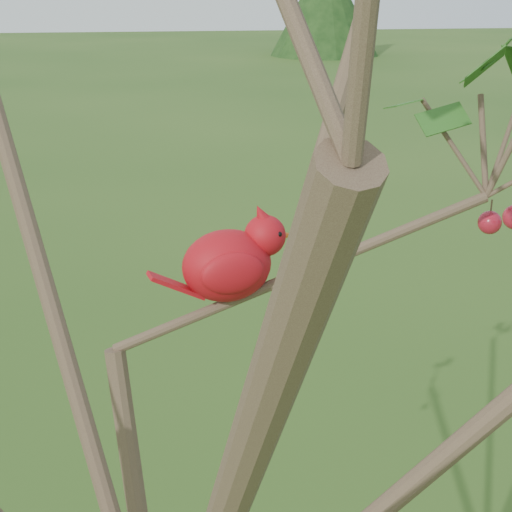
% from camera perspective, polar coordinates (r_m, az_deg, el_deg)
% --- Properties ---
extents(crabapple_tree, '(2.35, 2.05, 2.95)m').
position_cam_1_polar(crabapple_tree, '(1.14, -7.07, -1.54)').
color(crabapple_tree, '#422F23').
rests_on(crabapple_tree, ground).
extents(cardinal, '(0.24, 0.14, 0.17)m').
position_cam_1_polar(cardinal, '(1.26, -1.78, -0.38)').
color(cardinal, '#A60E15').
rests_on(cardinal, ground).
extents(distant_trees, '(38.38, 11.59, 3.48)m').
position_cam_1_polar(distant_trees, '(24.59, -6.13, 17.05)').
color(distant_trees, '#422F23').
rests_on(distant_trees, ground).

